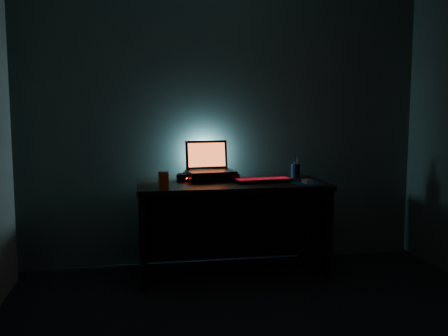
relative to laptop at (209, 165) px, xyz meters
name	(u,v)px	position (x,y,z in m)	size (l,w,h in m)	color
room	(297,126)	(0.15, -1.81, 0.38)	(3.50, 4.00, 2.50)	black
desk	(230,212)	(0.15, -0.14, -0.38)	(1.50, 0.70, 0.75)	black
riser	(211,176)	(0.01, -0.05, -0.09)	(0.40, 0.30, 0.06)	black
laptop	(209,165)	(0.00, 0.00, 0.00)	(0.41, 0.33, 0.26)	black
keyboard	(263,180)	(0.40, -0.23, -0.11)	(0.47, 0.21, 0.03)	black
mousepad	(307,184)	(0.72, -0.39, -0.12)	(0.22, 0.20, 0.00)	navy
mouse	(307,181)	(0.72, -0.39, -0.10)	(0.06, 0.10, 0.03)	gray
pen_cup	(295,170)	(0.75, 0.00, -0.06)	(0.08, 0.08, 0.11)	black
juice_glass	(164,180)	(-0.40, -0.45, -0.06)	(0.08, 0.08, 0.13)	#D74C0B
router	(187,177)	(-0.19, -0.05, -0.09)	(0.19, 0.16, 0.06)	black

